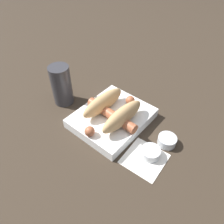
# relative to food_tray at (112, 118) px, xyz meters

# --- Properties ---
(ground_plane) EXTENTS (3.00, 3.00, 0.00)m
(ground_plane) POSITION_rel_food_tray_xyz_m (0.00, 0.00, -0.02)
(ground_plane) COLOR #33281E
(food_tray) EXTENTS (0.22, 0.19, 0.03)m
(food_tray) POSITION_rel_food_tray_xyz_m (0.00, 0.00, 0.00)
(food_tray) COLOR white
(food_tray) RESTS_ON ground_plane
(bread_roll) EXTENTS (0.16, 0.13, 0.06)m
(bread_roll) POSITION_rel_food_tray_xyz_m (-0.01, -0.01, 0.04)
(bread_roll) COLOR tan
(bread_roll) RESTS_ON food_tray
(sausage) EXTENTS (0.20, 0.17, 0.03)m
(sausage) POSITION_rel_food_tray_xyz_m (-0.01, -0.01, 0.03)
(sausage) COLOR #9E5638
(sausage) RESTS_ON food_tray
(pickled_veggies) EXTENTS (0.07, 0.06, 0.00)m
(pickled_veggies) POSITION_rel_food_tray_xyz_m (0.05, 0.05, 0.02)
(pickled_veggies) COLOR orange
(pickled_veggies) RESTS_ON food_tray
(napkin) EXTENTS (0.11, 0.11, 0.00)m
(napkin) POSITION_rel_food_tray_xyz_m (-0.05, -0.15, -0.01)
(napkin) COLOR white
(napkin) RESTS_ON ground_plane
(condiment_cup_near) EXTENTS (0.05, 0.05, 0.03)m
(condiment_cup_near) POSITION_rel_food_tray_xyz_m (-0.03, -0.16, -0.00)
(condiment_cup_near) COLOR silver
(condiment_cup_near) RESTS_ON ground_plane
(condiment_cup_far) EXTENTS (0.05, 0.05, 0.03)m
(condiment_cup_far) POSITION_rel_food_tray_xyz_m (0.03, -0.17, -0.00)
(condiment_cup_far) COLOR silver
(condiment_cup_far) RESTS_ON ground_plane
(drink_glass) EXTENTS (0.06, 0.06, 0.13)m
(drink_glass) POSITION_rel_food_tray_xyz_m (-0.03, 0.19, 0.05)
(drink_glass) COLOR #333338
(drink_glass) RESTS_ON ground_plane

